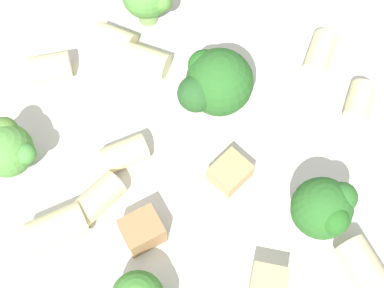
{
  "coord_description": "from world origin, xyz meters",
  "views": [
    {
      "loc": [
        0.04,
        0.14,
        0.36
      ],
      "look_at": [
        0.0,
        0.0,
        0.04
      ],
      "focal_mm": 60.0,
      "sensor_mm": 36.0,
      "label": 1
    }
  ],
  "objects": [
    {
      "name": "rigatoni_0",
      "position": [
        0.01,
        -0.06,
        0.04
      ],
      "size": [
        0.03,
        0.03,
        0.02
      ],
      "primitive_type": "cylinder",
      "rotation": [
        1.57,
        0.0,
        0.91
      ],
      "color": "beige",
      "rests_on": "pasta_bowl"
    },
    {
      "name": "broccoli_floret_0",
      "position": [
        0.09,
        -0.02,
        0.06
      ],
      "size": [
        0.03,
        0.03,
        0.04
      ],
      "color": "#84AD60",
      "rests_on": "pasta_bowl"
    },
    {
      "name": "ground_plane",
      "position": [
        0.0,
        0.0,
        0.0
      ],
      "size": [
        2.0,
        2.0,
        0.0
      ],
      "primitive_type": "plane",
      "color": "#BCB29E"
    },
    {
      "name": "rigatoni_7",
      "position": [
        -0.09,
        -0.04,
        0.04
      ],
      "size": [
        0.03,
        0.03,
        0.01
      ],
      "primitive_type": "cylinder",
      "rotation": [
        1.57,
        0.0,
        2.49
      ],
      "color": "beige",
      "rests_on": "pasta_bowl"
    },
    {
      "name": "broccoli_floret_3",
      "position": [
        -0.02,
        -0.02,
        0.06
      ],
      "size": [
        0.04,
        0.04,
        0.05
      ],
      "color": "#93B766",
      "rests_on": "pasta_bowl"
    },
    {
      "name": "chicken_chunk_0",
      "position": [
        -0.02,
        0.02,
        0.04
      ],
      "size": [
        0.03,
        0.02,
        0.01
      ],
      "primitive_type": "cube",
      "rotation": [
        0.0,
        0.0,
        0.5
      ],
      "color": "tan",
      "rests_on": "pasta_bowl"
    },
    {
      "name": "rigatoni_5",
      "position": [
        0.06,
        0.02,
        0.04
      ],
      "size": [
        0.03,
        0.03,
        0.01
      ],
      "primitive_type": "cylinder",
      "rotation": [
        1.57,
        0.0,
        2.09
      ],
      "color": "beige",
      "rests_on": "pasta_bowl"
    },
    {
      "name": "pasta_bowl",
      "position": [
        0.0,
        0.0,
        0.02
      ],
      "size": [
        0.28,
        0.28,
        0.03
      ],
      "color": "silver",
      "rests_on": "ground_plane"
    },
    {
      "name": "rigatoni_3",
      "position": [
        0.06,
        -0.07,
        0.04
      ],
      "size": [
        0.02,
        0.02,
        0.02
      ],
      "primitive_type": "cylinder",
      "rotation": [
        1.57,
        0.0,
        1.49
      ],
      "color": "beige",
      "rests_on": "pasta_bowl"
    },
    {
      "name": "rigatoni_6",
      "position": [
        0.08,
        0.03,
        0.04
      ],
      "size": [
        0.03,
        0.02,
        0.02
      ],
      "primitive_type": "cylinder",
      "rotation": [
        1.57,
        0.0,
        1.72
      ],
      "color": "beige",
      "rests_on": "pasta_bowl"
    },
    {
      "name": "rigatoni_8",
      "position": [
        -0.1,
        -0.0,
        0.04
      ],
      "size": [
        0.02,
        0.03,
        0.01
      ],
      "primitive_type": "cylinder",
      "rotation": [
        1.57,
        0.0,
        2.51
      ],
      "color": "beige",
      "rests_on": "pasta_bowl"
    },
    {
      "name": "rigatoni_4",
      "position": [
        -0.06,
        0.09,
        0.04
      ],
      "size": [
        0.02,
        0.03,
        0.02
      ],
      "primitive_type": "cylinder",
      "rotation": [
        1.57,
        0.0,
        0.17
      ],
      "color": "beige",
      "rests_on": "pasta_bowl"
    },
    {
      "name": "chicken_chunk_2",
      "position": [
        0.04,
        0.04,
        0.04
      ],
      "size": [
        0.02,
        0.02,
        0.02
      ],
      "primitive_type": "cube",
      "rotation": [
        0.0,
        0.0,
        0.21
      ],
      "color": "#A87A4C",
      "rests_on": "pasta_bowl"
    },
    {
      "name": "broccoli_floret_1",
      "position": [
        -0.05,
        0.06,
        0.06
      ],
      "size": [
        0.03,
        0.03,
        0.04
      ],
      "color": "#84AD60",
      "rests_on": "pasta_bowl"
    },
    {
      "name": "rigatoni_2",
      "position": [
        0.04,
        -0.01,
        0.04
      ],
      "size": [
        0.03,
        0.02,
        0.01
      ],
      "primitive_type": "cylinder",
      "rotation": [
        1.57,
        0.0,
        1.7
      ],
      "color": "beige",
      "rests_on": "pasta_bowl"
    },
    {
      "name": "rigatoni_9",
      "position": [
        0.02,
        -0.08,
        0.04
      ],
      "size": [
        0.03,
        0.03,
        0.02
      ],
      "primitive_type": "cylinder",
      "rotation": [
        1.57,
        0.0,
        0.85
      ],
      "color": "beige",
      "rests_on": "pasta_bowl"
    },
    {
      "name": "chicken_chunk_1",
      "position": [
        -0.01,
        0.09,
        0.04
      ],
      "size": [
        0.03,
        0.03,
        0.02
      ],
      "primitive_type": "cube",
      "rotation": [
        0.0,
        0.0,
        1.08
      ],
      "color": "tan",
      "rests_on": "pasta_bowl"
    }
  ]
}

